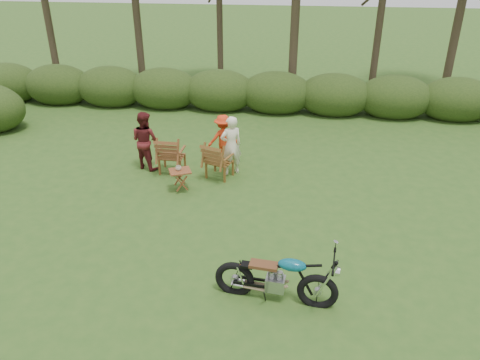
# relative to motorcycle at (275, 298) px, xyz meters

# --- Properties ---
(ground) EXTENTS (80.00, 80.00, 0.00)m
(ground) POSITION_rel_motorcycle_xyz_m (-0.58, 0.78, 0.00)
(ground) COLOR #2B501A
(ground) RESTS_ON ground
(motorcycle) EXTENTS (2.00, 0.94, 1.11)m
(motorcycle) POSITION_rel_motorcycle_xyz_m (0.00, 0.00, 0.00)
(motorcycle) COLOR #0D90AF
(motorcycle) RESTS_ON ground
(lawn_chair_right) EXTENTS (0.85, 0.85, 0.97)m
(lawn_chair_right) POSITION_rel_motorcycle_xyz_m (-1.67, 4.38, 0.00)
(lawn_chair_right) COLOR brown
(lawn_chair_right) RESTS_ON ground
(lawn_chair_left) EXTENTS (0.70, 0.70, 1.00)m
(lawn_chair_left) POSITION_rel_motorcycle_xyz_m (-2.93, 4.52, 0.00)
(lawn_chair_left) COLOR brown
(lawn_chair_left) RESTS_ON ground
(side_table) EXTENTS (0.64, 0.60, 0.53)m
(side_table) POSITION_rel_motorcycle_xyz_m (-2.47, 3.53, 0.26)
(side_table) COLOR #5A2E16
(side_table) RESTS_ON ground
(cup) EXTENTS (0.14, 0.14, 0.10)m
(cup) POSITION_rel_motorcycle_xyz_m (-2.50, 3.55, 0.58)
(cup) COLOR #BFB69D
(cup) RESTS_ON side_table
(adult_a) EXTENTS (0.67, 0.60, 1.54)m
(adult_a) POSITION_rel_motorcycle_xyz_m (-1.41, 4.61, 0.00)
(adult_a) COLOR #F0E9C5
(adult_a) RESTS_ON ground
(adult_b) EXTENTS (0.92, 0.84, 1.53)m
(adult_b) POSITION_rel_motorcycle_xyz_m (-3.66, 4.68, 0.00)
(adult_b) COLOR #5B1A1C
(adult_b) RESTS_ON ground
(child) EXTENTS (0.96, 0.80, 1.29)m
(child) POSITION_rel_motorcycle_xyz_m (-1.74, 5.37, 0.00)
(child) COLOR red
(child) RESTS_ON ground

